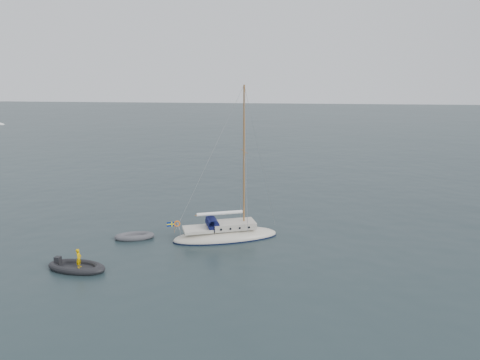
# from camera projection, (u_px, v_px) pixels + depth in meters

# --- Properties ---
(ground) EXTENTS (300.00, 300.00, 0.00)m
(ground) POSITION_uv_depth(u_px,v_px,m) (227.00, 249.00, 33.22)
(ground) COLOR black
(ground) RESTS_ON ground
(sailboat) EXTENTS (8.36, 2.51, 11.90)m
(sailboat) POSITION_uv_depth(u_px,v_px,m) (226.00, 227.00, 35.04)
(sailboat) COLOR beige
(sailboat) RESTS_ON ground
(dinghy) EXTENTS (2.96, 1.34, 0.42)m
(dinghy) POSITION_uv_depth(u_px,v_px,m) (134.00, 236.00, 35.17)
(dinghy) COLOR #47474B
(dinghy) RESTS_ON ground
(rib) EXTENTS (3.93, 1.79, 1.45)m
(rib) POSITION_uv_depth(u_px,v_px,m) (76.00, 266.00, 29.66)
(rib) COLOR black
(rib) RESTS_ON ground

